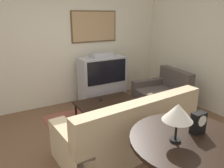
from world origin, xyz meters
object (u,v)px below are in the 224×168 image
at_px(coffee_table, 106,103).
at_px(table_lamp, 178,113).
at_px(mantel_clock, 198,123).
at_px(armchair, 162,97).
at_px(console_table, 189,144).
at_px(tv, 102,79).
at_px(couch, 129,131).

relative_size(coffee_table, table_lamp, 2.92).
bearing_deg(coffee_table, mantel_clock, -91.31).
distance_m(armchair, table_lamp, 2.72).
bearing_deg(coffee_table, console_table, -95.68).
bearing_deg(armchair, tv, -132.11).
xyz_separation_m(tv, table_lamp, (-0.76, -3.05, 0.55)).
xyz_separation_m(coffee_table, table_lamp, (-0.38, -2.15, 0.75)).
xyz_separation_m(tv, couch, (-0.55, -1.95, -0.25)).
xyz_separation_m(couch, table_lamp, (-0.21, -1.10, 0.80)).
bearing_deg(table_lamp, mantel_clock, -0.20).
distance_m(armchair, mantel_clock, 2.48).
height_order(couch, console_table, couch).
bearing_deg(coffee_table, table_lamp, -99.98).
height_order(couch, table_lamp, table_lamp).
height_order(tv, mantel_clock, tv).
relative_size(tv, mantel_clock, 5.02).
bearing_deg(couch, table_lamp, 75.15).
bearing_deg(table_lamp, coffee_table, 80.02).
bearing_deg(table_lamp, tv, 75.98).
bearing_deg(mantel_clock, table_lamp, 179.80).
height_order(armchair, coffee_table, armchair).
distance_m(coffee_table, console_table, 2.24).
height_order(table_lamp, mantel_clock, table_lamp).
bearing_deg(armchair, table_lamp, -33.11).
xyz_separation_m(tv, armchair, (0.92, -1.07, -0.27)).
relative_size(coffee_table, console_table, 0.96).
xyz_separation_m(coffee_table, console_table, (-0.22, -2.20, 0.37)).
xyz_separation_m(console_table, table_lamp, (-0.16, 0.05, 0.38)).
distance_m(armchair, console_table, 2.57).
height_order(tv, console_table, tv).
height_order(couch, mantel_clock, mantel_clock).
xyz_separation_m(couch, mantel_clock, (0.12, -1.10, 0.61)).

